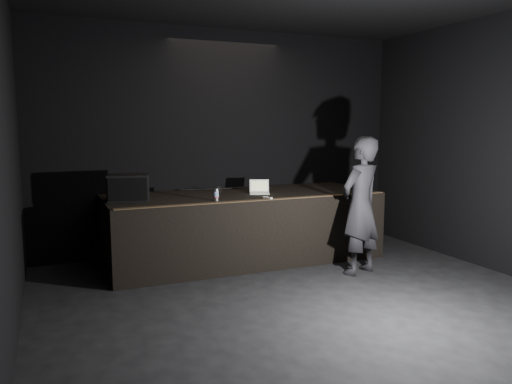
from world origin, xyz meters
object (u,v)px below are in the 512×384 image
at_px(stage_riser, 243,226).
at_px(stage_monitor, 128,188).
at_px(beer_can, 216,195).
at_px(laptop, 259,190).
at_px(person, 360,206).

bearing_deg(stage_riser, stage_monitor, -177.59).
height_order(stage_riser, beer_can, beer_can).
bearing_deg(laptop, stage_monitor, -159.30).
distance_m(stage_monitor, laptop, 1.91).
distance_m(stage_riser, person, 1.80).
bearing_deg(beer_can, stage_riser, 40.92).
bearing_deg(stage_riser, person, -46.59).
height_order(laptop, person, person).
bearing_deg(laptop, beer_can, -131.51).
height_order(laptop, beer_can, laptop).
relative_size(stage_riser, laptop, 11.08).
relative_size(laptop, beer_can, 2.19).
bearing_deg(stage_monitor, stage_riser, 14.57).
xyz_separation_m(stage_monitor, person, (2.87, -1.20, -0.25)).
bearing_deg(laptop, stage_riser, -179.13).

